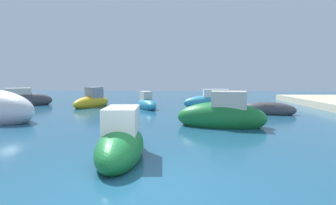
{
  "coord_description": "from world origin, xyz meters",
  "views": [
    {
      "loc": [
        0.58,
        -4.9,
        2.12
      ],
      "look_at": [
        -0.22,
        11.08,
        0.66
      ],
      "focal_mm": 28.47,
      "sensor_mm": 36.0,
      "label": 1
    }
  ],
  "objects_px": {
    "moored_boat_6": "(147,104)",
    "moored_boat_9": "(23,100)",
    "moored_boat_3": "(212,102)",
    "moored_boat_4": "(121,142)",
    "moored_boat_5": "(92,101)",
    "moored_boat_8": "(268,110)",
    "moored_boat_2": "(222,116)"
  },
  "relations": [
    {
      "from": "moored_boat_2",
      "to": "moored_boat_3",
      "type": "height_order",
      "value": "moored_boat_2"
    },
    {
      "from": "moored_boat_3",
      "to": "moored_boat_9",
      "type": "distance_m",
      "value": 14.53
    },
    {
      "from": "moored_boat_2",
      "to": "moored_boat_3",
      "type": "xyz_separation_m",
      "value": [
        0.43,
        7.62,
        -0.07
      ]
    },
    {
      "from": "moored_boat_2",
      "to": "moored_boat_6",
      "type": "bearing_deg",
      "value": -47.77
    },
    {
      "from": "moored_boat_2",
      "to": "moored_boat_8",
      "type": "xyz_separation_m",
      "value": [
        3.32,
        4.16,
        -0.21
      ]
    },
    {
      "from": "moored_boat_5",
      "to": "moored_boat_9",
      "type": "xyz_separation_m",
      "value": [
        -5.64,
        0.52,
        0.03
      ]
    },
    {
      "from": "moored_boat_4",
      "to": "moored_boat_6",
      "type": "relative_size",
      "value": 1.02
    },
    {
      "from": "moored_boat_4",
      "to": "moored_boat_8",
      "type": "xyz_separation_m",
      "value": [
        6.73,
        9.01,
        -0.15
      ]
    },
    {
      "from": "moored_boat_5",
      "to": "moored_boat_8",
      "type": "distance_m",
      "value": 12.31
    },
    {
      "from": "moored_boat_9",
      "to": "moored_boat_6",
      "type": "bearing_deg",
      "value": -41.08
    },
    {
      "from": "moored_boat_5",
      "to": "moored_boat_6",
      "type": "xyz_separation_m",
      "value": [
        4.21,
        -0.96,
        -0.06
      ]
    },
    {
      "from": "moored_boat_3",
      "to": "moored_boat_4",
      "type": "distance_m",
      "value": 13.04
    },
    {
      "from": "moored_boat_3",
      "to": "moored_boat_5",
      "type": "height_order",
      "value": "moored_boat_5"
    },
    {
      "from": "moored_boat_6",
      "to": "moored_boat_9",
      "type": "distance_m",
      "value": 9.97
    },
    {
      "from": "moored_boat_2",
      "to": "moored_boat_5",
      "type": "xyz_separation_m",
      "value": [
        -8.45,
        7.76,
        -0.08
      ]
    },
    {
      "from": "moored_boat_5",
      "to": "moored_boat_8",
      "type": "relative_size",
      "value": 1.19
    },
    {
      "from": "moored_boat_2",
      "to": "moored_boat_5",
      "type": "relative_size",
      "value": 1.05
    },
    {
      "from": "moored_boat_9",
      "to": "moored_boat_3",
      "type": "bearing_deg",
      "value": -35.12
    },
    {
      "from": "moored_boat_8",
      "to": "moored_boat_9",
      "type": "bearing_deg",
      "value": -177.95
    },
    {
      "from": "moored_boat_2",
      "to": "moored_boat_4",
      "type": "xyz_separation_m",
      "value": [
        -3.4,
        -4.84,
        -0.06
      ]
    },
    {
      "from": "moored_boat_4",
      "to": "moored_boat_8",
      "type": "distance_m",
      "value": 11.24
    },
    {
      "from": "moored_boat_4",
      "to": "moored_boat_9",
      "type": "height_order",
      "value": "moored_boat_9"
    },
    {
      "from": "moored_boat_4",
      "to": "moored_boat_3",
      "type": "bearing_deg",
      "value": 158.77
    },
    {
      "from": "moored_boat_4",
      "to": "moored_boat_6",
      "type": "distance_m",
      "value": 11.67
    },
    {
      "from": "moored_boat_2",
      "to": "moored_boat_3",
      "type": "distance_m",
      "value": 7.64
    },
    {
      "from": "moored_boat_6",
      "to": "moored_boat_9",
      "type": "xyz_separation_m",
      "value": [
        -9.85,
        1.49,
        0.1
      ]
    },
    {
      "from": "moored_boat_3",
      "to": "moored_boat_5",
      "type": "relative_size",
      "value": 1.03
    },
    {
      "from": "moored_boat_6",
      "to": "moored_boat_8",
      "type": "bearing_deg",
      "value": 47.43
    },
    {
      "from": "moored_boat_5",
      "to": "moored_boat_9",
      "type": "height_order",
      "value": "moored_boat_5"
    },
    {
      "from": "moored_boat_8",
      "to": "moored_boat_4",
      "type": "bearing_deg",
      "value": -111.38
    },
    {
      "from": "moored_boat_6",
      "to": "moored_boat_9",
      "type": "relative_size",
      "value": 0.77
    },
    {
      "from": "moored_boat_4",
      "to": "moored_boat_5",
      "type": "xyz_separation_m",
      "value": [
        -5.05,
        12.6,
        -0.02
      ]
    }
  ]
}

